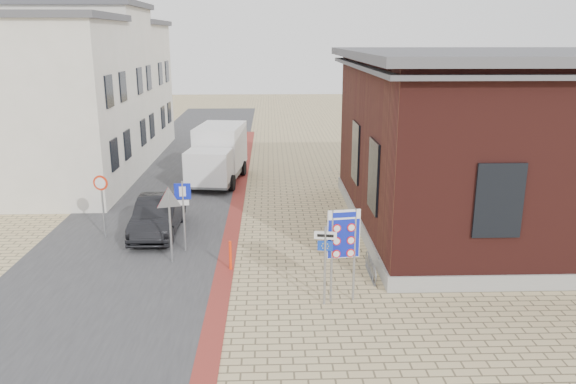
{
  "coord_description": "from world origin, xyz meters",
  "views": [
    {
      "loc": [
        -0.5,
        -14.1,
        7.31
      ],
      "look_at": [
        0.11,
        4.26,
        2.2
      ],
      "focal_mm": 35.0,
      "sensor_mm": 36.0,
      "label": 1
    }
  ],
  "objects_px": {
    "border_sign": "(344,236)",
    "essen_sign": "(325,254)",
    "bollard": "(230,256)",
    "box_truck": "(218,154)",
    "parking_sign": "(183,204)",
    "sedan": "(158,216)"
  },
  "relations": [
    {
      "from": "sedan",
      "to": "border_sign",
      "type": "relative_size",
      "value": 1.59
    },
    {
      "from": "border_sign",
      "to": "bollard",
      "type": "xyz_separation_m",
      "value": [
        -3.33,
        2.3,
        -1.46
      ]
    },
    {
      "from": "box_truck",
      "to": "essen_sign",
      "type": "bearing_deg",
      "value": -66.05
    },
    {
      "from": "border_sign",
      "to": "parking_sign",
      "type": "bearing_deg",
      "value": 133.11
    },
    {
      "from": "essen_sign",
      "to": "parking_sign",
      "type": "height_order",
      "value": "parking_sign"
    },
    {
      "from": "sedan",
      "to": "essen_sign",
      "type": "bearing_deg",
      "value": -46.81
    },
    {
      "from": "parking_sign",
      "to": "bollard",
      "type": "xyz_separation_m",
      "value": [
        1.7,
        -1.7,
        -1.24
      ]
    },
    {
      "from": "sedan",
      "to": "box_truck",
      "type": "relative_size",
      "value": 0.76
    },
    {
      "from": "bollard",
      "to": "sedan",
      "type": "bearing_deg",
      "value": 129.58
    },
    {
      "from": "box_truck",
      "to": "bollard",
      "type": "bearing_deg",
      "value": -75.81
    },
    {
      "from": "essen_sign",
      "to": "box_truck",
      "type": "bearing_deg",
      "value": 116.28
    },
    {
      "from": "essen_sign",
      "to": "parking_sign",
      "type": "relative_size",
      "value": 0.91
    },
    {
      "from": "border_sign",
      "to": "essen_sign",
      "type": "distance_m",
      "value": 0.71
    },
    {
      "from": "parking_sign",
      "to": "box_truck",
      "type": "bearing_deg",
      "value": 85.92
    },
    {
      "from": "border_sign",
      "to": "parking_sign",
      "type": "relative_size",
      "value": 1.07
    },
    {
      "from": "essen_sign",
      "to": "bollard",
      "type": "relative_size",
      "value": 2.33
    },
    {
      "from": "border_sign",
      "to": "bollard",
      "type": "relative_size",
      "value": 2.75
    },
    {
      "from": "bollard",
      "to": "parking_sign",
      "type": "bearing_deg",
      "value": 135.0
    },
    {
      "from": "essen_sign",
      "to": "border_sign",
      "type": "bearing_deg",
      "value": 30.54
    },
    {
      "from": "box_truck",
      "to": "sedan",
      "type": "bearing_deg",
      "value": -94.11
    },
    {
      "from": "border_sign",
      "to": "essen_sign",
      "type": "bearing_deg",
      "value": -167.55
    },
    {
      "from": "border_sign",
      "to": "parking_sign",
      "type": "distance_m",
      "value": 6.43
    }
  ]
}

